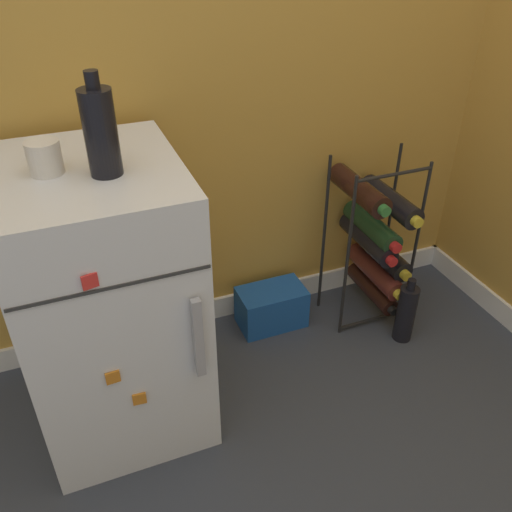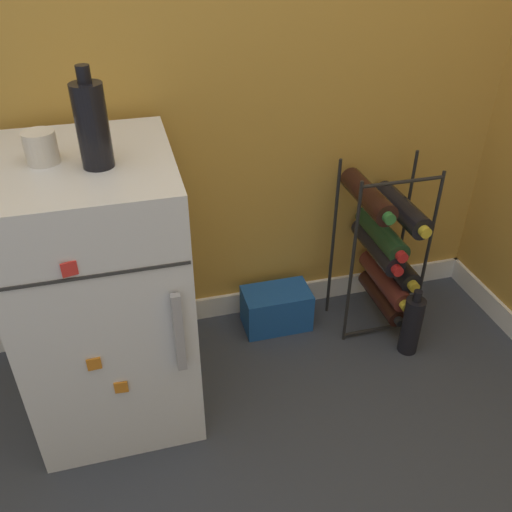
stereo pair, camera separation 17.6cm
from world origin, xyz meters
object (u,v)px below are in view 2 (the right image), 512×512
Objects in this scene: mini_fridge at (105,291)px; fridge_top_cup at (41,147)px; soda_box at (276,308)px; fridge_top_bottle at (92,125)px; loose_bottle_floor at (412,325)px; wine_rack at (385,246)px.

mini_fridge is 0.47m from fridge_top_cup.
soda_box is 1.05m from fridge_top_bottle.
fridge_top_cup reaches higher than soda_box.
fridge_top_cup is 1.34m from loose_bottle_floor.
loose_bottle_floor is at bearing -78.34° from wine_rack.
fridge_top_bottle is at bearing -23.36° from fridge_top_cup.
soda_box is at bearing 148.78° from loose_bottle_floor.
soda_box is (0.59, 0.19, -0.34)m from mini_fridge.
soda_box is 1.07m from fridge_top_cup.
mini_fridge reaches higher than loose_bottle_floor.
wine_rack is 1.20m from fridge_top_cup.
fridge_top_cup reaches higher than loose_bottle_floor.
soda_box is at bearing 24.58° from fridge_top_bottle.
mini_fridge is 1.07m from loose_bottle_floor.
wine_rack is 0.47m from soda_box.
fridge_top_bottle is (-0.93, -0.19, 0.61)m from wine_rack.
mini_fridge is at bearing 0.31° from fridge_top_cup.
loose_bottle_floor reaches higher than soda_box.
wine_rack is at bearing -9.07° from soda_box.
fridge_top_bottle is (0.13, -0.06, 0.07)m from fridge_top_cup.
loose_bottle_floor is at bearing -3.40° from fridge_top_cup.
mini_fridge is 3.46× the size of fridge_top_bottle.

